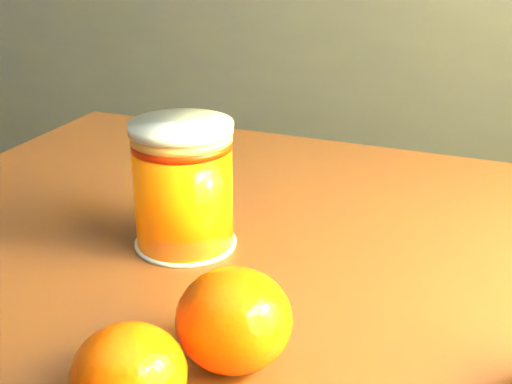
% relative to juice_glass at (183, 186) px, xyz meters
% --- Properties ---
extents(kitchen_counter, '(3.15, 0.60, 0.90)m').
position_rel_juice_glass_xyz_m(kitchen_counter, '(-0.73, 1.31, -0.37)').
color(kitchen_counter, '#494A4E').
rests_on(kitchen_counter, ground).
extents(juice_glass, '(0.09, 0.09, 0.11)m').
position_rel_juice_glass_xyz_m(juice_glass, '(0.00, 0.00, 0.00)').
color(juice_glass, '#FF6B05').
rests_on(juice_glass, table).
extents(orange_front, '(0.09, 0.09, 0.07)m').
position_rel_juice_glass_xyz_m(orange_front, '(0.10, -0.15, -0.02)').
color(orange_front, '#FF5205').
rests_on(orange_front, table).
extents(orange_extra, '(0.08, 0.08, 0.06)m').
position_rel_juice_glass_xyz_m(orange_extra, '(0.07, -0.21, -0.03)').
color(orange_extra, '#FF5205').
rests_on(orange_extra, table).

